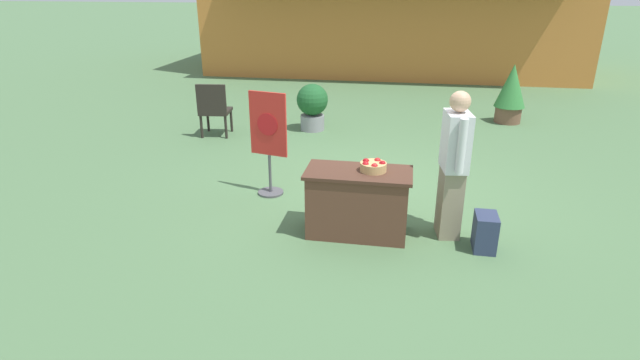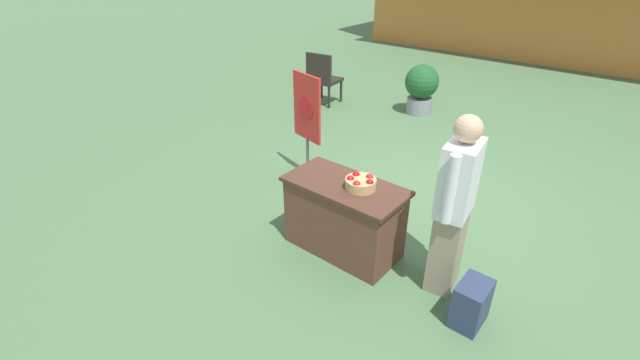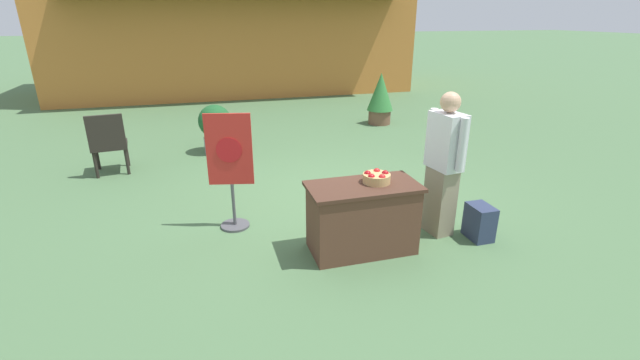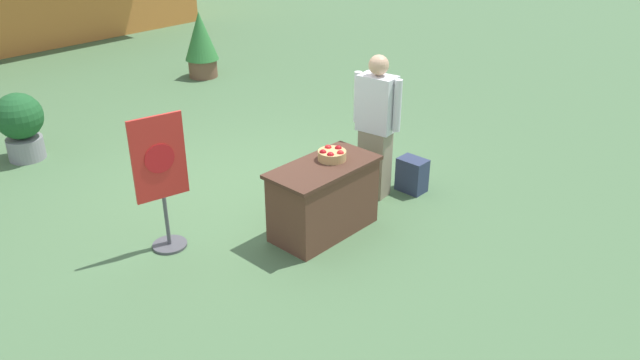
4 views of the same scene
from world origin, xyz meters
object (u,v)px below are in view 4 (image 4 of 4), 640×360
poster_board (162,179)px  potted_plant_far_right (20,123)px  apple_basket (332,155)px  person_visitor (376,126)px  display_table (324,198)px  potted_plant_far_left (201,43)px  backpack (412,175)px

poster_board → potted_plant_far_right: poster_board is taller
apple_basket → person_visitor: 0.90m
display_table → poster_board: size_ratio=0.84×
potted_plant_far_right → potted_plant_far_left: size_ratio=0.76×
display_table → backpack: bearing=-5.4°
apple_basket → potted_plant_far_right: potted_plant_far_right is taller
display_table → backpack: 1.46m
poster_board → potted_plant_far_left: (3.94, 4.57, -0.14)m
display_table → person_visitor: size_ratio=0.71×
potted_plant_far_right → poster_board: bearing=-89.5°
apple_basket → potted_plant_far_left: (2.45, 5.51, -0.20)m
person_visitor → backpack: person_visitor is taller
potted_plant_far_left → potted_plant_far_right: bearing=-162.1°
apple_basket → potted_plant_far_right: 4.50m
person_visitor → potted_plant_far_right: bearing=-67.5°
person_visitor → potted_plant_far_left: bearing=-114.1°
poster_board → potted_plant_far_right: size_ratio=1.57×
poster_board → potted_plant_far_right: (-0.03, 3.29, -0.27)m
display_table → potted_plant_far_left: size_ratio=1.00×
apple_basket → potted_plant_far_right: size_ratio=0.33×
person_visitor → potted_plant_far_left: person_visitor is taller
poster_board → potted_plant_far_left: bearing=152.0°
poster_board → apple_basket: bearing=70.7°
apple_basket → person_visitor: (0.89, 0.12, 0.03)m
apple_basket → person_visitor: person_visitor is taller
display_table → potted_plant_far_left: 6.12m
potted_plant_far_right → apple_basket: bearing=-70.2°
display_table → poster_board: (-1.33, 0.97, 0.39)m
person_visitor → potted_plant_far_right: person_visitor is taller
potted_plant_far_right → person_visitor: bearing=-59.5°
apple_basket → potted_plant_far_left: 6.03m
display_table → apple_basket: size_ratio=4.06×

